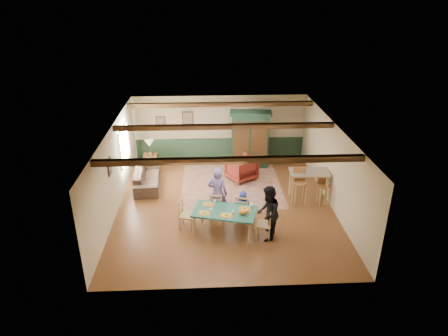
{
  "coord_description": "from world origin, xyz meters",
  "views": [
    {
      "loc": [
        -0.61,
        -11.59,
        6.62
      ],
      "look_at": [
        -0.01,
        0.45,
        1.15
      ],
      "focal_mm": 32.0,
      "sensor_mm": 36.0,
      "label": 1
    }
  ],
  "objects_px": {
    "dining_table": "(225,222)",
    "bar_stool_left": "(300,187)",
    "armchair": "(241,168)",
    "sofa": "(147,177)",
    "dining_chair_end_left": "(187,215)",
    "cat": "(243,212)",
    "person_man": "(218,193)",
    "dining_chair_end_right": "(264,223)",
    "table_lamp": "(150,148)",
    "counter_table": "(308,186)",
    "end_table": "(151,162)",
    "person_child": "(243,206)",
    "armoire": "(250,139)",
    "dining_chair_far_right": "(242,208)",
    "bar_stool_right": "(323,190)",
    "dining_chair_far_left": "(217,206)",
    "person_woman": "(268,213)"
  },
  "relations": [
    {
      "from": "dining_chair_end_left",
      "to": "person_man",
      "type": "xyz_separation_m",
      "value": [
        0.93,
        0.57,
        0.39
      ]
    },
    {
      "from": "armchair",
      "to": "bar_stool_right",
      "type": "relative_size",
      "value": 0.91
    },
    {
      "from": "person_man",
      "to": "end_table",
      "type": "relative_size",
      "value": 2.61
    },
    {
      "from": "bar_stool_left",
      "to": "cat",
      "type": "bearing_deg",
      "value": -138.58
    },
    {
      "from": "armchair",
      "to": "sofa",
      "type": "height_order",
      "value": "armchair"
    },
    {
      "from": "dining_table",
      "to": "armchair",
      "type": "height_order",
      "value": "armchair"
    },
    {
      "from": "dining_table",
      "to": "sofa",
      "type": "xyz_separation_m",
      "value": [
        -2.67,
        3.24,
        -0.06
      ]
    },
    {
      "from": "armoire",
      "to": "bar_stool_right",
      "type": "height_order",
      "value": "armoire"
    },
    {
      "from": "dining_chair_end_left",
      "to": "armoire",
      "type": "bearing_deg",
      "value": -12.42
    },
    {
      "from": "dining_chair_far_right",
      "to": "table_lamp",
      "type": "bearing_deg",
      "value": -35.76
    },
    {
      "from": "person_child",
      "to": "bar_stool_right",
      "type": "height_order",
      "value": "bar_stool_right"
    },
    {
      "from": "cat",
      "to": "bar_stool_left",
      "type": "xyz_separation_m",
      "value": [
        2.04,
        1.81,
        -0.2
      ]
    },
    {
      "from": "dining_chair_far_left",
      "to": "armchair",
      "type": "height_order",
      "value": "dining_chair_far_left"
    },
    {
      "from": "sofa",
      "to": "counter_table",
      "type": "bearing_deg",
      "value": -108.28
    },
    {
      "from": "person_man",
      "to": "table_lamp",
      "type": "xyz_separation_m",
      "value": [
        -2.5,
        3.71,
        0.1
      ]
    },
    {
      "from": "dining_chair_far_left",
      "to": "table_lamp",
      "type": "bearing_deg",
      "value": -41.66
    },
    {
      "from": "dining_table",
      "to": "person_woman",
      "type": "relative_size",
      "value": 1.09
    },
    {
      "from": "dining_chair_far_left",
      "to": "person_man",
      "type": "xyz_separation_m",
      "value": [
        0.02,
        0.08,
        0.39
      ]
    },
    {
      "from": "sofa",
      "to": "bar_stool_left",
      "type": "relative_size",
      "value": 1.71
    },
    {
      "from": "dining_chair_end_left",
      "to": "armchair",
      "type": "distance_m",
      "value": 3.83
    },
    {
      "from": "dining_chair_far_left",
      "to": "person_child",
      "type": "distance_m",
      "value": 0.8
    },
    {
      "from": "cat",
      "to": "counter_table",
      "type": "distance_m",
      "value": 3.2
    },
    {
      "from": "dining_chair_far_right",
      "to": "person_woman",
      "type": "relative_size",
      "value": 0.58
    },
    {
      "from": "armchair",
      "to": "table_lamp",
      "type": "bearing_deg",
      "value": -46.37
    },
    {
      "from": "cat",
      "to": "end_table",
      "type": "height_order",
      "value": "cat"
    },
    {
      "from": "armoire",
      "to": "dining_chair_far_left",
      "type": "bearing_deg",
      "value": -104.97
    },
    {
      "from": "dining_chair_far_left",
      "to": "cat",
      "type": "distance_m",
      "value": 1.3
    },
    {
      "from": "table_lamp",
      "to": "dining_chair_end_right",
      "type": "bearing_deg",
      "value": -52.17
    },
    {
      "from": "table_lamp",
      "to": "counter_table",
      "type": "height_order",
      "value": "table_lamp"
    },
    {
      "from": "table_lamp",
      "to": "dining_chair_end_left",
      "type": "bearing_deg",
      "value": -69.8
    },
    {
      "from": "dining_chair_far_right",
      "to": "bar_stool_left",
      "type": "bearing_deg",
      "value": -138.52
    },
    {
      "from": "dining_chair_end_left",
      "to": "cat",
      "type": "bearing_deg",
      "value": -93.37
    },
    {
      "from": "person_man",
      "to": "dining_chair_end_right",
      "type": "bearing_deg",
      "value": 152.7
    },
    {
      "from": "dining_chair_far_left",
      "to": "armoire",
      "type": "relative_size",
      "value": 0.42
    },
    {
      "from": "dining_chair_end_right",
      "to": "bar_stool_left",
      "type": "height_order",
      "value": "bar_stool_left"
    },
    {
      "from": "dining_table",
      "to": "counter_table",
      "type": "xyz_separation_m",
      "value": [
        2.9,
        1.86,
        0.16
      ]
    },
    {
      "from": "dining_chair_far_left",
      "to": "person_woman",
      "type": "height_order",
      "value": "person_woman"
    },
    {
      "from": "person_man",
      "to": "bar_stool_right",
      "type": "distance_m",
      "value": 3.6
    },
    {
      "from": "person_man",
      "to": "table_lamp",
      "type": "relative_size",
      "value": 2.85
    },
    {
      "from": "end_table",
      "to": "dining_chair_far_left",
      "type": "bearing_deg",
      "value": -56.73
    },
    {
      "from": "dining_chair_end_right",
      "to": "counter_table",
      "type": "height_order",
      "value": "counter_table"
    },
    {
      "from": "person_woman",
      "to": "person_child",
      "type": "relative_size",
      "value": 1.64
    },
    {
      "from": "dining_chair_far_right",
      "to": "bar_stool_right",
      "type": "height_order",
      "value": "bar_stool_right"
    },
    {
      "from": "dining_chair_far_left",
      "to": "bar_stool_left",
      "type": "height_order",
      "value": "bar_stool_left"
    },
    {
      "from": "dining_table",
      "to": "cat",
      "type": "relative_size",
      "value": 5.0
    },
    {
      "from": "dining_table",
      "to": "person_woman",
      "type": "height_order",
      "value": "person_woman"
    },
    {
      "from": "cat",
      "to": "armchair",
      "type": "distance_m",
      "value": 3.88
    },
    {
      "from": "dining_table",
      "to": "bar_stool_left",
      "type": "xyz_separation_m",
      "value": [
        2.54,
        1.57,
        0.26
      ]
    },
    {
      "from": "person_man",
      "to": "person_child",
      "type": "bearing_deg",
      "value": -180.0
    },
    {
      "from": "person_child",
      "to": "armoire",
      "type": "relative_size",
      "value": 0.44
    }
  ]
}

